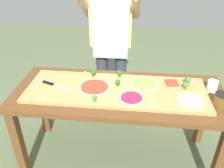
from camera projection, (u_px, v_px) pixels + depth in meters
ground_plane at (118, 155)px, 2.31m from camera, size 8.00×8.00×0.00m
prep_table at (119, 102)px, 1.98m from camera, size 1.72×0.70×0.74m
cutting_board at (116, 90)px, 1.93m from camera, size 1.45×0.50×0.02m
chefs_knife at (53, 85)px, 1.96m from camera, size 0.27×0.12×0.02m
pizza_whole_white_garlic at (191, 101)px, 1.76m from camera, size 0.22×0.22×0.02m
pizza_whole_tomato_red at (95, 87)px, 1.93m from camera, size 0.27×0.27×0.02m
pizza_whole_beet_magenta at (131, 98)px, 1.79m from camera, size 0.20×0.20×0.02m
pizza_whole_pesto_green at (144, 83)px, 1.98m from camera, size 0.24×0.24×0.02m
pizza_slice_far_left at (172, 83)px, 1.99m from camera, size 0.11×0.11×0.01m
broccoli_floret_back_right at (120, 73)px, 2.08m from camera, size 0.05×0.05×0.06m
broccoli_floret_back_left at (93, 72)px, 2.08m from camera, size 0.05×0.05×0.06m
broccoli_floret_front_mid at (186, 85)px, 1.90m from camera, size 0.05×0.05×0.06m
broccoli_floret_center_left at (94, 98)px, 1.75m from camera, size 0.04×0.04×0.05m
broccoli_floret_back_mid at (188, 80)px, 1.95m from camera, size 0.05×0.05×0.07m
broccoli_floret_center_right at (118, 82)px, 1.95m from camera, size 0.04×0.04×0.06m
cheese_crumble_a at (42, 73)px, 2.13m from camera, size 0.03×0.03×0.02m
cheese_crumble_b at (109, 75)px, 2.10m from camera, size 0.02×0.02×0.02m
cheese_crumble_c at (44, 97)px, 1.81m from camera, size 0.02×0.02×0.02m
cheese_crumble_d at (151, 104)px, 1.72m from camera, size 0.03×0.03×0.02m
cheese_crumble_e at (124, 83)px, 1.98m from camera, size 0.02×0.02×0.01m
cheese_crumble_f at (85, 73)px, 2.13m from camera, size 0.02×0.02×0.02m
flour_cup at (212, 87)px, 1.91m from camera, size 0.08×0.08×0.09m
sauce_jar at (220, 100)px, 1.72m from camera, size 0.10×0.10×0.12m
cook_center at (111, 34)px, 2.34m from camera, size 0.54×0.39×1.67m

